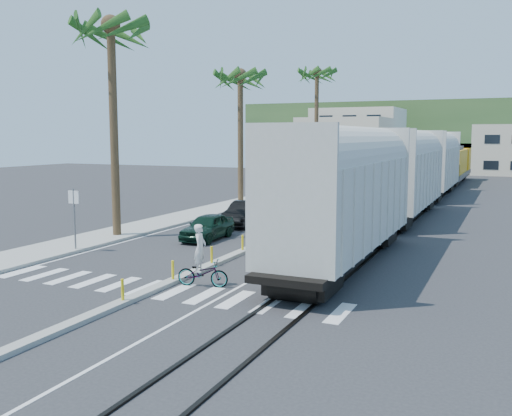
{
  "coord_description": "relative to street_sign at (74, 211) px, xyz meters",
  "views": [
    {
      "loc": [
        11.31,
        -18.59,
        5.44
      ],
      "look_at": [
        0.17,
        6.15,
        2.0
      ],
      "focal_mm": 40.0,
      "sensor_mm": 36.0,
      "label": 1
    }
  ],
  "objects": [
    {
      "name": "palm_trees",
      "position": [
        -0.8,
        20.7,
        8.84
      ],
      "size": [
        3.5,
        37.2,
        13.75
      ],
      "color": "brown",
      "rests_on": "ground"
    },
    {
      "name": "hillside",
      "position": [
        7.3,
        98.0,
        4.03
      ],
      "size": [
        80.0,
        20.0,
        12.0
      ],
      "primitive_type": "cube",
      "color": "#385628",
      "rests_on": "ground"
    },
    {
      "name": "lane_markings",
      "position": [
        5.15,
        23.0,
        -1.97
      ],
      "size": [
        9.42,
        90.0,
        0.01
      ],
      "color": "silver",
      "rests_on": "ground"
    },
    {
      "name": "cyclist",
      "position": [
        8.54,
        -2.98,
        -1.25
      ],
      "size": [
        1.34,
        2.14,
        2.29
      ],
      "rotation": [
        0.0,
        0.0,
        1.75
      ],
      "color": "#9EA0A5",
      "rests_on": "ground"
    },
    {
      "name": "sidewalk",
      "position": [
        -1.2,
        23.0,
        -1.9
      ],
      "size": [
        3.0,
        90.0,
        0.15
      ],
      "primitive_type": "cube",
      "color": "gray",
      "rests_on": "ground"
    },
    {
      "name": "car_third",
      "position": [
        4.5,
        16.81,
        -1.3
      ],
      "size": [
        2.66,
        4.93,
        1.34
      ],
      "primitive_type": "imported",
      "rotation": [
        0.0,
        0.0,
        0.09
      ],
      "color": "black",
      "rests_on": "ground"
    },
    {
      "name": "street_sign",
      "position": [
        0.0,
        0.0,
        0.0
      ],
      "size": [
        0.6,
        0.08,
        3.0
      ],
      "color": "slate",
      "rests_on": "ground"
    },
    {
      "name": "car_rear",
      "position": [
        3.82,
        22.32,
        -1.38
      ],
      "size": [
        2.24,
        4.41,
        1.19
      ],
      "primitive_type": "imported",
      "rotation": [
        0.0,
        0.0,
        -0.03
      ],
      "color": "#A8AAAD",
      "rests_on": "ground"
    },
    {
      "name": "crosswalk",
      "position": [
        7.3,
        -4.0,
        -1.97
      ],
      "size": [
        14.0,
        2.2,
        0.01
      ],
      "primitive_type": "cube",
      "color": "silver",
      "rests_on": "ground"
    },
    {
      "name": "freight_train",
      "position": [
        12.3,
        23.14,
        0.93
      ],
      "size": [
        3.0,
        60.94,
        5.85
      ],
      "color": "#BBB9AC",
      "rests_on": "ground"
    },
    {
      "name": "car_lead",
      "position": [
        4.12,
        5.39,
        -1.29
      ],
      "size": [
        1.83,
        4.11,
        1.37
      ],
      "primitive_type": "imported",
      "rotation": [
        0.0,
        0.0,
        0.03
      ],
      "color": "black",
      "rests_on": "ground"
    },
    {
      "name": "car_second",
      "position": [
        3.84,
        10.56,
        -1.23
      ],
      "size": [
        2.18,
        4.7,
        1.48
      ],
      "primitive_type": "imported",
      "rotation": [
        0.0,
        0.0,
        0.07
      ],
      "color": "black",
      "rests_on": "ground"
    },
    {
      "name": "rails",
      "position": [
        12.3,
        26.0,
        -1.94
      ],
      "size": [
        1.56,
        100.0,
        0.06
      ],
      "color": "black",
      "rests_on": "ground"
    },
    {
      "name": "buildings",
      "position": [
        0.89,
        69.66,
        2.39
      ],
      "size": [
        38.0,
        27.0,
        10.0
      ],
      "color": "beige",
      "rests_on": "ground"
    },
    {
      "name": "median",
      "position": [
        7.3,
        17.96,
        -1.88
      ],
      "size": [
        0.45,
        60.0,
        0.85
      ],
      "color": "gray",
      "rests_on": "ground"
    },
    {
      "name": "ground",
      "position": [
        7.3,
        -2.0,
        -1.97
      ],
      "size": [
        140.0,
        140.0,
        0.0
      ],
      "primitive_type": "plane",
      "color": "#28282B",
      "rests_on": "ground"
    }
  ]
}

